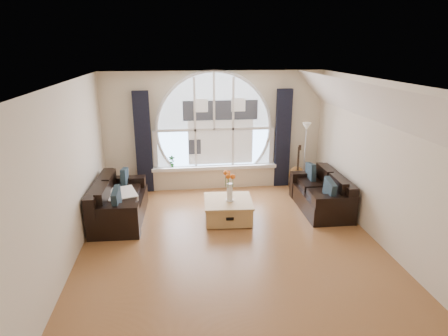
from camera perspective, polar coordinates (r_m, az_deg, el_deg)
ground at (r=6.64m, az=0.99°, el=-11.06°), size 5.00×5.50×0.01m
ceiling at (r=5.83m, az=1.13°, el=12.83°), size 5.00×5.50×0.01m
wall_back at (r=8.74m, az=-1.52°, el=5.58°), size 5.00×0.01×2.70m
wall_front at (r=3.63m, az=7.39°, el=-13.20°), size 5.00×0.01×2.70m
wall_left at (r=6.27m, az=-22.19°, el=-0.78°), size 0.01×5.50×2.70m
wall_right at (r=6.90m, az=22.06°, el=0.88°), size 0.01×5.50×2.70m
attic_slope at (r=6.56m, az=20.76°, el=9.18°), size 0.92×5.50×0.72m
arched_window at (r=8.66m, az=-1.51°, el=7.32°), size 2.60×0.06×2.15m
window_sill at (r=8.86m, az=-1.41°, el=0.13°), size 2.90×0.22×0.08m
window_frame at (r=8.63m, az=-1.49°, el=7.28°), size 2.76×0.08×2.15m
neighbor_house at (r=8.68m, az=-0.51°, el=6.51°), size 1.70×0.02×1.50m
curtain_left at (r=8.66m, az=-12.04°, el=3.72°), size 0.35×0.12×2.30m
curtain_right at (r=8.97m, az=8.83°, el=4.38°), size 0.35×0.12×2.30m
sofa_left at (r=7.55m, az=-15.47°, el=-4.67°), size 0.94×1.78×0.78m
sofa_right at (r=7.99m, az=14.37°, el=-3.33°), size 0.86×1.67×0.73m
coffee_chest at (r=7.34m, az=0.62°, el=-6.17°), size 0.95×0.95×0.44m
throw_blanket at (r=7.52m, az=-15.27°, el=-3.92°), size 0.70×0.70×0.10m
vase_flowers at (r=7.10m, az=0.87°, el=-2.05°), size 0.24×0.24×0.70m
floor_lamp at (r=8.78m, az=12.01°, el=1.54°), size 0.24×0.24×1.60m
guitar at (r=9.07m, az=10.95°, el=0.34°), size 0.41×0.33×1.06m
potted_plant at (r=8.77m, az=-7.85°, el=0.99°), size 0.15×0.11×0.27m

